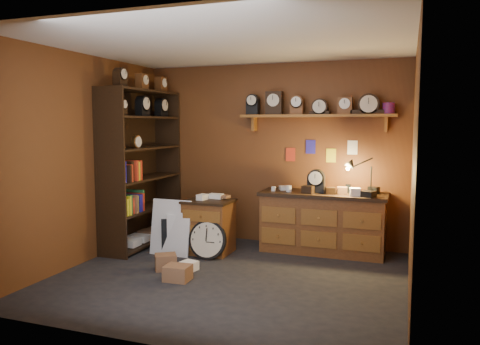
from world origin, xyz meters
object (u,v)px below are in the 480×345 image
object	(u,v)px
big_round_clock	(208,240)
low_cabinet	(209,224)
shelving_unit	(140,161)
workbench	(323,219)

from	to	relation	value
big_round_clock	low_cabinet	bearing A→B (deg)	109.84
shelving_unit	big_round_clock	world-z (taller)	shelving_unit
shelving_unit	big_round_clock	distance (m)	1.64
low_cabinet	big_round_clock	size ratio (longest dim) A/B	1.59
workbench	low_cabinet	xyz separation A→B (m)	(-1.50, -0.57, -0.07)
workbench	big_round_clock	distance (m)	1.65
shelving_unit	low_cabinet	bearing A→B (deg)	-3.90
big_round_clock	workbench	bearing A→B (deg)	31.56
workbench	shelving_unit	bearing A→B (deg)	-169.40
low_cabinet	workbench	bearing A→B (deg)	21.47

